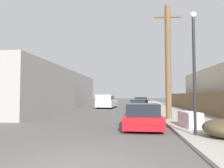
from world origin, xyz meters
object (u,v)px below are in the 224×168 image
Objects in this scene: pickup_truck at (107,101)px; utility_pole at (168,61)px; street_lamp at (194,63)px; parked_sports_car_red at (143,117)px; discarded_fridge at (190,119)px; car_parked_far at (140,103)px; car_parked_mid at (140,107)px.

pickup_truck is 14.82m from utility_pole.
parked_sports_car_red is at bearing 128.77° from street_lamp.
discarded_fridge is 0.42× the size of car_parked_far.
street_lamp is (5.85, -19.20, 2.11)m from pickup_truck.
discarded_fridge is 5.09m from utility_pole.
car_parked_far is 19.91m from street_lamp.
street_lamp is at bearing -105.14° from discarded_fridge.
parked_sports_car_red is 3.95m from street_lamp.
car_parked_far is (0.47, 17.28, 0.09)m from parked_sports_car_red.
car_parked_mid is 1.12× the size of car_parked_far.
pickup_truck is (-6.23, 16.90, 0.39)m from discarded_fridge.
parked_sports_car_red is 17.20m from pickup_truck.
car_parked_mid is 0.82× the size of pickup_truck.
discarded_fridge is 17.52m from car_parked_far.
parked_sports_car_red is 0.89× the size of car_parked_mid.
parked_sports_car_red is at bearing -87.17° from car_parked_mid.
car_parked_mid reaches higher than parked_sports_car_red.
pickup_truck is 20.18m from street_lamp.
car_parked_far reaches higher than parked_sports_car_red.
street_lamp is (1.96, -2.44, 2.41)m from parked_sports_car_red.
pickup_truck is 0.74× the size of utility_pole.
discarded_fridge is at bearing -2.17° from parked_sports_car_red.
utility_pole is at bearing -70.75° from car_parked_mid.
utility_pole reaches higher than car_parked_mid.
parked_sports_car_red is at bearing 170.63° from discarded_fridge.
discarded_fridge is 0.23× the size of utility_pole.
utility_pole is 1.55× the size of street_lamp.
utility_pole is at bearing 62.83° from parked_sports_car_red.
car_parked_mid is at bearing 96.66° from discarded_fridge.
pickup_truck is at bearing 104.44° from parked_sports_car_red.
utility_pole reaches higher than pickup_truck.
discarded_fridge is at bearing 80.68° from street_lamp.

